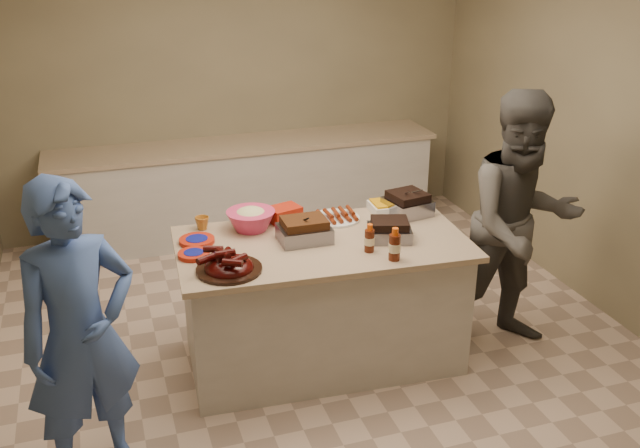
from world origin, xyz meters
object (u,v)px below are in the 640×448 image
object	(u,v)px
plastic_cup	(203,229)
mustard_bottle	(296,239)
bbq_bottle_b	(394,260)
coleslaw_bowl	(251,229)
guest_gray	(506,340)
rib_platter	(229,271)
bbq_bottle_a	(369,251)
roasting_pan	(407,214)
island	(322,357)

from	to	relation	value
plastic_cup	mustard_bottle	bearing A→B (deg)	-31.99
bbq_bottle_b	plastic_cup	xyz separation A→B (m)	(-1.03, 0.83, 0.00)
coleslaw_bowl	guest_gray	xyz separation A→B (m)	(1.72, -0.53, -0.88)
rib_platter	bbq_bottle_a	world-z (taller)	bbq_bottle_a
plastic_cup	roasting_pan	bearing A→B (deg)	-7.24
coleslaw_bowl	bbq_bottle_b	world-z (taller)	coleslaw_bowl
roasting_pan	bbq_bottle_a	bearing A→B (deg)	-145.01
island	bbq_bottle_a	xyz separation A→B (m)	(0.23, -0.24, 0.88)
coleslaw_bowl	bbq_bottle_a	bearing A→B (deg)	-42.53
island	roasting_pan	size ratio (longest dim) A/B	6.76
bbq_bottle_a	guest_gray	bearing A→B (deg)	1.85
rib_platter	bbq_bottle_b	size ratio (longest dim) A/B	1.88
roasting_pan	mustard_bottle	xyz separation A→B (m)	(-0.86, -0.16, 0.00)
mustard_bottle	guest_gray	xyz separation A→B (m)	(1.48, -0.30, -0.88)
roasting_pan	mustard_bottle	bearing A→B (deg)	-179.88
mustard_bottle	plastic_cup	world-z (taller)	mustard_bottle
roasting_pan	bbq_bottle_a	world-z (taller)	bbq_bottle_a
bbq_bottle_a	bbq_bottle_b	size ratio (longest dim) A/B	0.88
bbq_bottle_b	plastic_cup	distance (m)	1.32
rib_platter	plastic_cup	distance (m)	0.67
rib_platter	roasting_pan	world-z (taller)	rib_platter
bbq_bottle_b	guest_gray	size ratio (longest dim) A/B	0.11
mustard_bottle	guest_gray	bearing A→B (deg)	-11.25
rib_platter	bbq_bottle_a	bearing A→B (deg)	-0.37
mustard_bottle	rib_platter	bearing A→B (deg)	-147.13
roasting_pan	plastic_cup	distance (m)	1.42
bbq_bottle_b	mustard_bottle	size ratio (longest dim) A/B	1.60
coleslaw_bowl	bbq_bottle_b	xyz separation A→B (m)	(0.72, -0.72, 0.00)
coleslaw_bowl	mustard_bottle	xyz separation A→B (m)	(0.24, -0.24, 0.00)
island	rib_platter	world-z (taller)	rib_platter
roasting_pan	plastic_cup	xyz separation A→B (m)	(-1.41, 0.18, 0.00)
island	guest_gray	bearing A→B (deg)	-5.08
roasting_pan	guest_gray	distance (m)	1.17
island	bbq_bottle_b	distance (m)	1.02
roasting_pan	guest_gray	bearing A→B (deg)	-47.04
coleslaw_bowl	mustard_bottle	distance (m)	0.34
bbq_bottle_a	mustard_bottle	bearing A→B (deg)	138.97
rib_platter	bbq_bottle_b	world-z (taller)	bbq_bottle_b
mustard_bottle	bbq_bottle_a	bearing A→B (deg)	-41.03
coleslaw_bowl	mustard_bottle	bearing A→B (deg)	-44.77
island	coleslaw_bowl	world-z (taller)	coleslaw_bowl
island	coleslaw_bowl	distance (m)	1.02
bbq_bottle_b	coleslaw_bowl	bearing A→B (deg)	134.78
roasting_pan	bbq_bottle_b	distance (m)	0.76
coleslaw_bowl	guest_gray	size ratio (longest dim) A/B	0.18
rib_platter	mustard_bottle	world-z (taller)	rib_platter
bbq_bottle_a	bbq_bottle_b	bearing A→B (deg)	-57.43
plastic_cup	guest_gray	size ratio (longest dim) A/B	0.05
island	guest_gray	xyz separation A→B (m)	(1.33, -0.20, 0.00)
roasting_pan	mustard_bottle	world-z (taller)	mustard_bottle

